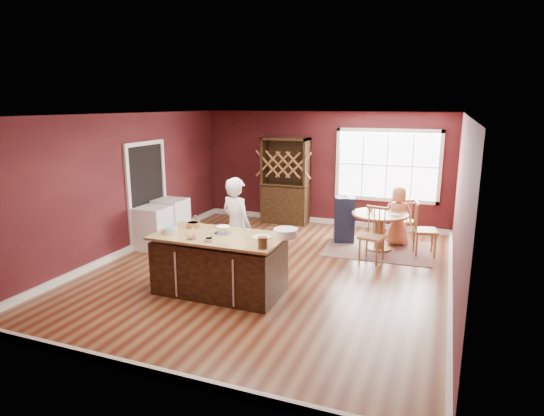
{
  "coord_description": "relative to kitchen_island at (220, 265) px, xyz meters",
  "views": [
    {
      "loc": [
        2.77,
        -7.07,
        2.87
      ],
      "look_at": [
        -0.09,
        0.31,
        1.05
      ],
      "focal_mm": 30.0,
      "sensor_mm": 36.0,
      "label": 1
    }
  ],
  "objects": [
    {
      "name": "kitchen_island",
      "position": [
        0.0,
        0.0,
        0.0
      ],
      "size": [
        1.99,
        1.04,
        0.92
      ],
      "color": "black",
      "rests_on": "ground"
    },
    {
      "name": "layer_cake",
      "position": [
        0.02,
        0.11,
        0.54
      ],
      "size": [
        0.28,
        0.28,
        0.11
      ],
      "primitive_type": null,
      "color": "white",
      "rests_on": "kitchen_island"
    },
    {
      "name": "drinking_glass",
      "position": [
        0.46,
        -0.04,
        0.56
      ],
      "size": [
        0.08,
        0.08,
        0.17
      ],
      "primitive_type": "cylinder",
      "color": "silver",
      "rests_on": "kitchen_island"
    },
    {
      "name": "doorway",
      "position": [
        -2.59,
        1.78,
        0.59
      ],
      "size": [
        0.08,
        1.26,
        2.13
      ],
      "primitive_type": null,
      "color": "white",
      "rests_on": "room_shell"
    },
    {
      "name": "white_tub",
      "position": [
        0.98,
        0.28,
        0.54
      ],
      "size": [
        0.37,
        0.37,
        0.13
      ],
      "primitive_type": "cylinder",
      "color": "white",
      "rests_on": "kitchen_island"
    },
    {
      "name": "dining_table",
      "position": [
        1.99,
        3.06,
        0.1
      ],
      "size": [
        1.11,
        1.11,
        0.75
      ],
      "color": "brown",
      "rests_on": "ground"
    },
    {
      "name": "chair_north",
      "position": [
        2.4,
        3.9,
        0.03
      ],
      "size": [
        0.54,
        0.53,
        0.94
      ],
      "primitive_type": null,
      "rotation": [
        0.0,
        0.0,
        3.76
      ],
      "color": "#955A36",
      "rests_on": "ground"
    },
    {
      "name": "bowl_blue",
      "position": [
        -0.76,
        -0.17,
        0.53
      ],
      "size": [
        0.24,
        0.24,
        0.09
      ],
      "primitive_type": "cylinder",
      "color": "silver",
      "rests_on": "kitchen_island"
    },
    {
      "name": "bowl_yellow",
      "position": [
        -0.6,
        0.25,
        0.52
      ],
      "size": [
        0.22,
        0.22,
        0.08
      ],
      "primitive_type": "cylinder",
      "color": "olive",
      "rests_on": "kitchen_island"
    },
    {
      "name": "dryer",
      "position": [
        -2.26,
        2.1,
        0.01
      ],
      "size": [
        0.62,
        0.6,
        0.9
      ],
      "primitive_type": "cube",
      "color": "white",
      "rests_on": "ground"
    },
    {
      "name": "stoneware_crock",
      "position": [
        0.87,
        -0.35,
        0.56
      ],
      "size": [
        0.14,
        0.14,
        0.16
      ],
      "primitive_type": "cylinder",
      "color": "#463423",
      "rests_on": "kitchen_island"
    },
    {
      "name": "table_plate",
      "position": [
        2.28,
        2.99,
        0.32
      ],
      "size": [
        0.21,
        0.21,
        0.02
      ],
      "primitive_type": "cylinder",
      "color": "beige",
      "rests_on": "dining_table"
    },
    {
      "name": "chair_south",
      "position": [
        1.97,
        2.29,
        0.08
      ],
      "size": [
        0.52,
        0.5,
        1.03
      ],
      "primitive_type": null,
      "rotation": [
        0.0,
        0.0,
        -0.24
      ],
      "color": "brown",
      "rests_on": "ground"
    },
    {
      "name": "bowl_olive",
      "position": [
        0.02,
        -0.34,
        0.51
      ],
      "size": [
        0.14,
        0.14,
        0.05
      ],
      "primitive_type": "cylinder",
      "color": "beige",
      "rests_on": "kitchen_island"
    },
    {
      "name": "baker",
      "position": [
        -0.07,
        0.77,
        0.41
      ],
      "size": [
        0.72,
        0.59,
        1.69
      ],
      "primitive_type": "imported",
      "rotation": [
        0.0,
        0.0,
        2.8
      ],
      "color": "silver",
      "rests_on": "ground"
    },
    {
      "name": "table_cup",
      "position": [
        1.78,
        3.17,
        0.36
      ],
      "size": [
        0.16,
        0.16,
        0.1
      ],
      "primitive_type": "imported",
      "rotation": [
        0.0,
        0.0,
        -0.28
      ],
      "color": "silver",
      "rests_on": "dining_table"
    },
    {
      "name": "bowl_pink",
      "position": [
        -0.28,
        -0.32,
        0.51
      ],
      "size": [
        0.15,
        0.15,
        0.06
      ],
      "primitive_type": "cylinder",
      "color": "white",
      "rests_on": "kitchen_island"
    },
    {
      "name": "washer",
      "position": [
        -2.26,
        1.46,
        -0.01
      ],
      "size": [
        0.59,
        0.57,
        0.86
      ],
      "primitive_type": "cube",
      "color": "white",
      "rests_on": "ground"
    },
    {
      "name": "chair_east",
      "position": [
        2.87,
        3.03,
        0.09
      ],
      "size": [
        0.51,
        0.53,
        1.07
      ],
      "primitive_type": null,
      "rotation": [
        0.0,
        0.0,
        1.78
      ],
      "color": "#9C693B",
      "rests_on": "ground"
    },
    {
      "name": "dinner_plate",
      "position": [
        0.66,
        0.11,
        0.49
      ],
      "size": [
        0.3,
        0.3,
        0.02
      ],
      "primitive_type": "cylinder",
      "color": "beige",
      "rests_on": "kitchen_island"
    },
    {
      "name": "rug",
      "position": [
        1.99,
        3.06,
        -0.43
      ],
      "size": [
        2.14,
        1.68,
        0.01
      ],
      "primitive_type": "cube",
      "rotation": [
        0.0,
        0.0,
        0.03
      ],
      "color": "brown",
      "rests_on": "ground"
    },
    {
      "name": "window",
      "position": [
        1.88,
        4.65,
        1.06
      ],
      "size": [
        2.36,
        0.1,
        1.66
      ],
      "primitive_type": null,
      "color": "white",
      "rests_on": "room_shell"
    },
    {
      "name": "room_shell",
      "position": [
        0.38,
        1.18,
        0.91
      ],
      "size": [
        7.0,
        7.0,
        7.0
      ],
      "color": "brown",
      "rests_on": "ground"
    },
    {
      "name": "high_chair",
      "position": [
        1.22,
        3.35,
        0.07
      ],
      "size": [
        0.51,
        0.51,
        1.01
      ],
      "primitive_type": null,
      "rotation": [
        0.0,
        0.0,
        0.3
      ],
      "color": "#161B3C",
      "rests_on": "ground"
    },
    {
      "name": "seated_woman",
      "position": [
        2.3,
        3.48,
        0.18
      ],
      "size": [
        0.68,
        0.52,
        1.24
      ],
      "primitive_type": "imported",
      "rotation": [
        0.0,
        0.0,
        3.37
      ],
      "color": "#C97853",
      "rests_on": "ground"
    },
    {
      "name": "hutch",
      "position": [
        -0.49,
        4.4,
        0.6
      ],
      "size": [
        1.14,
        0.47,
        2.09
      ],
      "primitive_type": "cube",
      "color": "#37200E",
      "rests_on": "ground"
    },
    {
      "name": "toddler",
      "position": [
        1.24,
        3.41,
        0.37
      ],
      "size": [
        0.18,
        0.14,
        0.26
      ],
      "primitive_type": null,
      "color": "#8CA5BF",
      "rests_on": "high_chair"
    }
  ]
}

